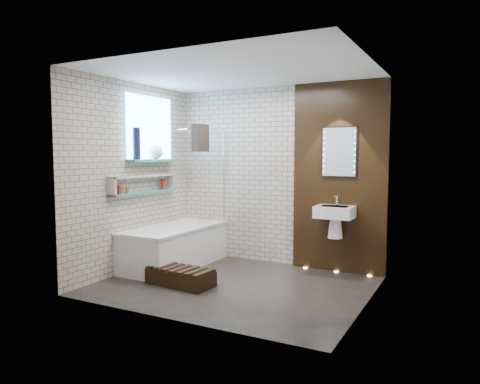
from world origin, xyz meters
The scene contains 15 objects.
ground centered at (0.00, 0.00, 0.00)m, with size 3.20×3.20×0.00m, color black.
room_shell centered at (0.00, 0.00, 1.30)m, with size 3.24×3.20×2.60m.
walnut_panel centered at (0.95, 1.27, 1.30)m, with size 1.30×0.06×2.60m, color black.
clerestory_window centered at (-1.57, 0.35, 1.90)m, with size 0.18×1.00×0.94m.
display_niche centered at (-1.53, 0.15, 1.20)m, with size 0.14×1.30×0.26m.
bathtub centered at (-1.22, 0.45, 0.29)m, with size 0.79×1.74×0.70m.
bath_screen centered at (-0.87, 0.89, 1.28)m, with size 0.01×0.78×1.40m, color white.
towel centered at (-0.87, 0.60, 1.85)m, with size 0.11×0.29×0.38m, color black.
shower_head centered at (-1.30, 0.95, 2.00)m, with size 0.18×0.18×0.02m, color silver.
washbasin centered at (0.95, 1.07, 0.79)m, with size 0.50×0.36×0.58m.
led_mirror centered at (0.95, 1.23, 1.65)m, with size 0.50×0.02×0.70m.
walnut_step centered at (-0.60, -0.30, 0.09)m, with size 0.85×0.38×0.19m, color black.
niche_bottles centered at (-1.53, 0.20, 1.16)m, with size 0.06×0.99×0.15m.
sill_vases centered at (-1.50, 0.24, 1.69)m, with size 0.20×0.56×0.43m.
floor_uplights centered at (0.95, 1.20, 0.01)m, with size 0.96×0.06×0.01m.
Camera 1 is at (2.58, -4.76, 1.62)m, focal length 33.41 mm.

